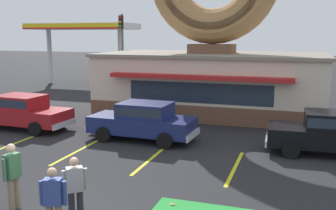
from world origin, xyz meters
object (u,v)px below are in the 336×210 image
trash_bin (110,107)px  pedestrian_hooded_kid (75,187)px  car_red (23,111)px  traffic_light_pole (122,44)px  car_navy (143,120)px  pedestrian_blue_sweater_man (53,200)px  car_black (332,132)px  pedestrian_beanie_man (13,173)px

trash_bin → pedestrian_hooded_kid: bearing=-67.1°
car_red → traffic_light_pole: 11.46m
car_navy → pedestrian_blue_sweater_man: bearing=-81.5°
car_red → car_black: same height
car_navy → pedestrian_beanie_man: (-0.62, -7.23, 0.09)m
car_red → pedestrian_blue_sweater_man: (7.31, -8.22, 0.02)m
car_red → traffic_light_pole: (-0.00, 11.10, 2.84)m
trash_bin → car_black: bearing=-19.0°
pedestrian_blue_sweater_man → traffic_light_pole: traffic_light_pole is taller
car_navy → traffic_light_pole: bearing=118.6°
car_navy → car_red: 6.09m
pedestrian_blue_sweater_man → pedestrian_beanie_man: size_ratio=0.94×
car_navy → traffic_light_pole: traffic_light_pole is taller
pedestrian_blue_sweater_man → trash_bin: size_ratio=1.67×
pedestrian_hooded_kid → traffic_light_pole: (-7.34, 18.50, 2.82)m
car_black → pedestrian_hooded_kid: size_ratio=2.88×
car_black → pedestrian_hooded_kid: pedestrian_hooded_kid is taller
car_navy → traffic_light_pole: (-6.09, 11.15, 2.84)m
car_black → trash_bin: bearing=161.0°
pedestrian_hooded_kid → pedestrian_beanie_man: size_ratio=0.93×
car_navy → car_red: same height
car_red → pedestrian_blue_sweater_man: pedestrian_blue_sweater_man is taller
car_red → pedestrian_beanie_man: (5.47, -7.28, 0.09)m
pedestrian_hooded_kid → pedestrian_beanie_man: bearing=176.2°
car_red → car_black: (13.42, 0.22, 0.00)m
car_red → car_black: 13.42m
pedestrian_blue_sweater_man → pedestrian_hooded_kid: pedestrian_blue_sweater_man is taller
traffic_light_pole → car_navy: bearing=-61.4°
car_black → pedestrian_blue_sweater_man: (-6.11, -8.45, 0.02)m
car_red → car_black: bearing=1.0°
trash_bin → pedestrian_blue_sweater_man: bearing=-68.6°
car_red → trash_bin: (2.52, 3.98, -0.37)m
car_red → trash_bin: bearing=57.6°
car_red → pedestrian_beanie_man: size_ratio=2.68×
pedestrian_beanie_man → traffic_light_pole: size_ratio=0.30×
car_red → car_black: size_ratio=1.00×
car_navy → trash_bin: bearing=131.5°
car_navy → pedestrian_hooded_kid: bearing=-80.4°
pedestrian_beanie_man → trash_bin: pedestrian_beanie_man is taller
pedestrian_blue_sweater_man → traffic_light_pole: 20.85m
pedestrian_beanie_man → trash_bin: bearing=104.7°
pedestrian_hooded_kid → trash_bin: size_ratio=1.65×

